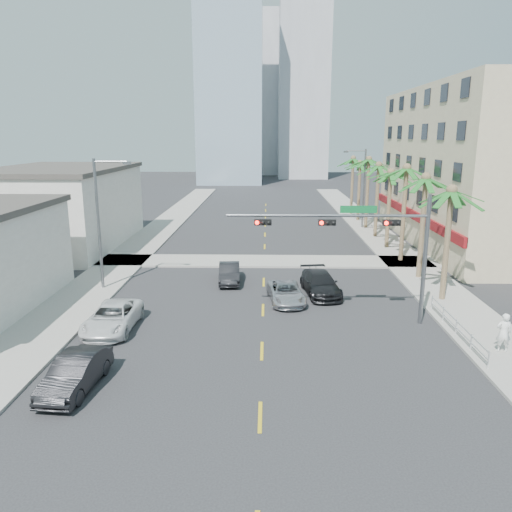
{
  "coord_description": "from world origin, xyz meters",
  "views": [
    {
      "loc": [
        0.23,
        -19.05,
        10.45
      ],
      "look_at": [
        -0.42,
        9.68,
        3.5
      ],
      "focal_mm": 35.0,
      "sensor_mm": 36.0,
      "label": 1
    }
  ],
  "objects": [
    {
      "name": "ground",
      "position": [
        0.0,
        0.0,
        0.0
      ],
      "size": [
        260.0,
        260.0,
        0.0
      ],
      "primitive_type": "plane",
      "color": "#262628",
      "rests_on": "ground"
    },
    {
      "name": "sidewalk_right",
      "position": [
        12.0,
        20.0,
        0.07
      ],
      "size": [
        4.0,
        120.0,
        0.15
      ],
      "primitive_type": "cube",
      "color": "gray",
      "rests_on": "ground"
    },
    {
      "name": "sidewalk_left",
      "position": [
        -12.0,
        20.0,
        0.07
      ],
      "size": [
        4.0,
        120.0,
        0.15
      ],
      "primitive_type": "cube",
      "color": "gray",
      "rests_on": "ground"
    },
    {
      "name": "sidewalk_cross",
      "position": [
        0.0,
        22.0,
        0.07
      ],
      "size": [
        80.0,
        4.0,
        0.15
      ],
      "primitive_type": "cube",
      "color": "gray",
      "rests_on": "ground"
    },
    {
      "name": "building_right",
      "position": [
        21.99,
        30.0,
        7.5
      ],
      "size": [
        15.25,
        28.0,
        15.0
      ],
      "color": "#C3AE89",
      "rests_on": "ground"
    },
    {
      "name": "building_left_far",
      "position": [
        -19.5,
        28.0,
        3.6
      ],
      "size": [
        11.0,
        18.0,
        7.2
      ],
      "primitive_type": "cube",
      "color": "beige",
      "rests_on": "ground"
    },
    {
      "name": "tower_far_left",
      "position": [
        -8.0,
        95.0,
        24.0
      ],
      "size": [
        14.0,
        14.0,
        48.0
      ],
      "primitive_type": "cube",
      "color": "#99B2C6",
      "rests_on": "ground"
    },
    {
      "name": "tower_far_right",
      "position": [
        9.0,
        110.0,
        30.0
      ],
      "size": [
        12.0,
        12.0,
        60.0
      ],
      "primitive_type": "cube",
      "color": "#ADADB2",
      "rests_on": "ground"
    },
    {
      "name": "tower_far_center",
      "position": [
        -3.0,
        125.0,
        21.0
      ],
      "size": [
        16.0,
        16.0,
        42.0
      ],
      "primitive_type": "cube",
      "color": "#ADADB2",
      "rests_on": "ground"
    },
    {
      "name": "traffic_signal_mast",
      "position": [
        5.78,
        7.95,
        5.06
      ],
      "size": [
        11.12,
        0.54,
        7.2
      ],
      "color": "slate",
      "rests_on": "ground"
    },
    {
      "name": "palm_tree_0",
      "position": [
        11.6,
        12.0,
        7.08
      ],
      "size": [
        4.8,
        4.8,
        7.8
      ],
      "color": "brown",
      "rests_on": "ground"
    },
    {
      "name": "palm_tree_1",
      "position": [
        11.6,
        17.2,
        7.43
      ],
      "size": [
        4.8,
        4.8,
        8.16
      ],
      "color": "brown",
      "rests_on": "ground"
    },
    {
      "name": "palm_tree_2",
      "position": [
        11.6,
        22.4,
        7.78
      ],
      "size": [
        4.8,
        4.8,
        8.52
      ],
      "color": "brown",
      "rests_on": "ground"
    },
    {
      "name": "palm_tree_3",
      "position": [
        11.6,
        27.6,
        7.08
      ],
      "size": [
        4.8,
        4.8,
        7.8
      ],
      "color": "brown",
      "rests_on": "ground"
    },
    {
      "name": "palm_tree_4",
      "position": [
        11.6,
        32.8,
        7.43
      ],
      "size": [
        4.8,
        4.8,
        8.16
      ],
      "color": "brown",
      "rests_on": "ground"
    },
    {
      "name": "palm_tree_5",
      "position": [
        11.6,
        38.0,
        7.78
      ],
      "size": [
        4.8,
        4.8,
        8.52
      ],
      "color": "brown",
      "rests_on": "ground"
    },
    {
      "name": "palm_tree_6",
      "position": [
        11.6,
        43.2,
        7.08
      ],
      "size": [
        4.8,
        4.8,
        7.8
      ],
      "color": "brown",
      "rests_on": "ground"
    },
    {
      "name": "palm_tree_7",
      "position": [
        11.6,
        48.4,
        7.43
      ],
      "size": [
        4.8,
        4.8,
        8.16
      ],
      "color": "brown",
      "rests_on": "ground"
    },
    {
      "name": "streetlight_left",
      "position": [
        -11.0,
        14.0,
        5.06
      ],
      "size": [
        2.55,
        0.25,
        9.0
      ],
      "color": "slate",
      "rests_on": "ground"
    },
    {
      "name": "streetlight_right",
      "position": [
        11.0,
        38.0,
        5.06
      ],
      "size": [
        2.55,
        0.25,
        9.0
      ],
      "color": "slate",
      "rests_on": "ground"
    },
    {
      "name": "guardrail",
      "position": [
        10.3,
        6.0,
        0.67
      ],
      "size": [
        0.08,
        8.08,
        1.0
      ],
      "color": "silver",
      "rests_on": "ground"
    },
    {
      "name": "car_parked_mid",
      "position": [
        -7.8,
        -0.03,
        0.74
      ],
      "size": [
        1.94,
        4.62,
        1.49
      ],
      "primitive_type": "imported",
      "rotation": [
        0.0,
        0.0,
        -0.08
      ],
      "color": "black",
      "rests_on": "ground"
    },
    {
      "name": "car_parked_far",
      "position": [
        -8.25,
        6.61,
        0.72
      ],
      "size": [
        2.44,
        5.22,
        1.45
      ],
      "primitive_type": "imported",
      "rotation": [
        0.0,
        0.0,
        -0.01
      ],
      "color": "white",
      "rests_on": "ground"
    },
    {
      "name": "car_lane_left",
      "position": [
        -2.51,
        15.92,
        0.7
      ],
      "size": [
        1.75,
        4.32,
        1.4
      ],
      "primitive_type": "imported",
      "rotation": [
        0.0,
        0.0,
        0.07
      ],
      "color": "black",
      "rests_on": "ground"
    },
    {
      "name": "car_lane_center",
      "position": [
        1.46,
        11.57,
        0.63
      ],
      "size": [
        2.61,
        4.74,
        1.26
      ],
      "primitive_type": "imported",
      "rotation": [
        0.0,
        0.0,
        0.12
      ],
      "color": "#BBBABF",
      "rests_on": "ground"
    },
    {
      "name": "car_lane_right",
      "position": [
        3.83,
        13.26,
        0.74
      ],
      "size": [
        2.75,
        5.36,
        1.49
      ],
      "primitive_type": "imported",
      "rotation": [
        0.0,
        0.0,
        0.13
      ],
      "color": "black",
      "rests_on": "ground"
    },
    {
      "name": "pedestrian",
      "position": [
        11.76,
        3.88,
        1.14
      ],
      "size": [
        0.74,
        0.5,
        1.97
      ],
      "primitive_type": "imported",
      "rotation": [
        0.0,
        0.0,
        3.1
      ],
      "color": "white",
      "rests_on": "sidewalk_right"
    }
  ]
}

